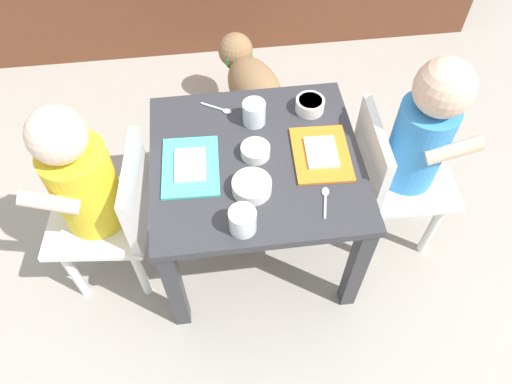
{
  "coord_description": "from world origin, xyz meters",
  "views": [
    {
      "loc": [
        -0.11,
        -0.85,
        1.45
      ],
      "look_at": [
        0.0,
        0.0,
        0.29
      ],
      "focal_mm": 33.95,
      "sensor_mm": 36.0,
      "label": 1
    }
  ],
  "objects_px": {
    "food_tray_right": "(321,154)",
    "veggie_bowl_far": "(310,105)",
    "dining_table": "(256,176)",
    "spoon_by_left_tray": "(219,109)",
    "dog": "(251,82)",
    "water_cup_left": "(254,114)",
    "food_tray_left": "(191,166)",
    "spoon_by_right_tray": "(325,199)",
    "seated_child_right": "(416,140)",
    "water_cup_right": "(243,221)",
    "cereal_bowl_left_side": "(252,186)",
    "cereal_bowl_right_side": "(256,151)",
    "seated_child_left": "(88,185)"
  },
  "relations": [
    {
      "from": "water_cup_left",
      "to": "cereal_bowl_right_side",
      "type": "height_order",
      "value": "water_cup_left"
    },
    {
      "from": "veggie_bowl_far",
      "to": "spoon_by_left_tray",
      "type": "xyz_separation_m",
      "value": [
        -0.26,
        0.03,
        -0.02
      ]
    },
    {
      "from": "seated_child_right",
      "to": "veggie_bowl_far",
      "type": "bearing_deg",
      "value": 148.74
    },
    {
      "from": "food_tray_right",
      "to": "cereal_bowl_right_side",
      "type": "height_order",
      "value": "cereal_bowl_right_side"
    },
    {
      "from": "seated_child_right",
      "to": "spoon_by_right_tray",
      "type": "bearing_deg",
      "value": -150.9
    },
    {
      "from": "seated_child_right",
      "to": "cereal_bowl_right_side",
      "type": "height_order",
      "value": "seated_child_right"
    },
    {
      "from": "cereal_bowl_left_side",
      "to": "spoon_by_right_tray",
      "type": "height_order",
      "value": "cereal_bowl_left_side"
    },
    {
      "from": "food_tray_left",
      "to": "spoon_by_left_tray",
      "type": "bearing_deg",
      "value": 65.93
    },
    {
      "from": "cereal_bowl_right_side",
      "to": "seated_child_left",
      "type": "bearing_deg",
      "value": -174.47
    },
    {
      "from": "water_cup_left",
      "to": "veggie_bowl_far",
      "type": "bearing_deg",
      "value": 9.5
    },
    {
      "from": "cereal_bowl_right_side",
      "to": "spoon_by_right_tray",
      "type": "bearing_deg",
      "value": -48.12
    },
    {
      "from": "food_tray_right",
      "to": "veggie_bowl_far",
      "type": "height_order",
      "value": "veggie_bowl_far"
    },
    {
      "from": "food_tray_right",
      "to": "cereal_bowl_right_side",
      "type": "bearing_deg",
      "value": 172.37
    },
    {
      "from": "dining_table",
      "to": "spoon_by_right_tray",
      "type": "distance_m",
      "value": 0.24
    },
    {
      "from": "dining_table",
      "to": "cereal_bowl_left_side",
      "type": "distance_m",
      "value": 0.15
    },
    {
      "from": "food_tray_left",
      "to": "spoon_by_right_tray",
      "type": "xyz_separation_m",
      "value": [
        0.34,
        -0.15,
        -0.0
      ]
    },
    {
      "from": "water_cup_right",
      "to": "veggie_bowl_far",
      "type": "xyz_separation_m",
      "value": [
        0.24,
        0.38,
        -0.01
      ]
    },
    {
      "from": "dog",
      "to": "cereal_bowl_left_side",
      "type": "height_order",
      "value": "cereal_bowl_left_side"
    },
    {
      "from": "dining_table",
      "to": "spoon_by_right_tray",
      "type": "relative_size",
      "value": 5.79
    },
    {
      "from": "cereal_bowl_left_side",
      "to": "food_tray_left",
      "type": "bearing_deg",
      "value": 147.95
    },
    {
      "from": "food_tray_left",
      "to": "cereal_bowl_left_side",
      "type": "relative_size",
      "value": 2.07
    },
    {
      "from": "dining_table",
      "to": "veggie_bowl_far",
      "type": "distance_m",
      "value": 0.26
    },
    {
      "from": "veggie_bowl_far",
      "to": "seated_child_right",
      "type": "bearing_deg",
      "value": -31.26
    },
    {
      "from": "water_cup_right",
      "to": "cereal_bowl_left_side",
      "type": "distance_m",
      "value": 0.12
    },
    {
      "from": "seated_child_right",
      "to": "dog",
      "type": "xyz_separation_m",
      "value": [
        -0.4,
        0.57,
        -0.25
      ]
    },
    {
      "from": "seated_child_left",
      "to": "dog",
      "type": "bearing_deg",
      "value": 50.36
    },
    {
      "from": "seated_child_right",
      "to": "spoon_by_right_tray",
      "type": "xyz_separation_m",
      "value": [
        -0.29,
        -0.16,
        -0.01
      ]
    },
    {
      "from": "dining_table",
      "to": "seated_child_left",
      "type": "distance_m",
      "value": 0.46
    },
    {
      "from": "seated_child_left",
      "to": "seated_child_right",
      "type": "relative_size",
      "value": 0.97
    },
    {
      "from": "spoon_by_left_tray",
      "to": "spoon_by_right_tray",
      "type": "height_order",
      "value": "same"
    },
    {
      "from": "seated_child_left",
      "to": "water_cup_right",
      "type": "relative_size",
      "value": 10.31
    },
    {
      "from": "seated_child_left",
      "to": "food_tray_right",
      "type": "relative_size",
      "value": 3.38
    },
    {
      "from": "water_cup_right",
      "to": "dining_table",
      "type": "bearing_deg",
      "value": 74.64
    },
    {
      "from": "seated_child_right",
      "to": "spoon_by_right_tray",
      "type": "height_order",
      "value": "seated_child_right"
    },
    {
      "from": "seated_child_left",
      "to": "seated_child_right",
      "type": "bearing_deg",
      "value": 2.1
    },
    {
      "from": "water_cup_right",
      "to": "cereal_bowl_right_side",
      "type": "bearing_deg",
      "value": 74.99
    },
    {
      "from": "spoon_by_left_tray",
      "to": "seated_child_right",
      "type": "bearing_deg",
      "value": -20.39
    },
    {
      "from": "dining_table",
      "to": "water_cup_left",
      "type": "relative_size",
      "value": 8.16
    },
    {
      "from": "water_cup_right",
      "to": "cereal_bowl_right_side",
      "type": "xyz_separation_m",
      "value": [
        0.06,
        0.23,
        -0.01
      ]
    },
    {
      "from": "water_cup_right",
      "to": "spoon_by_left_tray",
      "type": "relative_size",
      "value": 0.74
    },
    {
      "from": "seated_child_left",
      "to": "water_cup_left",
      "type": "distance_m",
      "value": 0.49
    },
    {
      "from": "dog",
      "to": "water_cup_left",
      "type": "distance_m",
      "value": 0.52
    },
    {
      "from": "food_tray_left",
      "to": "water_cup_left",
      "type": "distance_m",
      "value": 0.24
    },
    {
      "from": "food_tray_right",
      "to": "cereal_bowl_left_side",
      "type": "distance_m",
      "value": 0.22
    },
    {
      "from": "seated_child_left",
      "to": "cereal_bowl_right_side",
      "type": "distance_m",
      "value": 0.45
    },
    {
      "from": "dining_table",
      "to": "spoon_by_left_tray",
      "type": "distance_m",
      "value": 0.23
    },
    {
      "from": "dog",
      "to": "spoon_by_right_tray",
      "type": "relative_size",
      "value": 4.31
    },
    {
      "from": "water_cup_left",
      "to": "spoon_by_left_tray",
      "type": "xyz_separation_m",
      "value": [
        -0.1,
        0.06,
        -0.03
      ]
    },
    {
      "from": "dining_table",
      "to": "veggie_bowl_far",
      "type": "height_order",
      "value": "veggie_bowl_far"
    },
    {
      "from": "dog",
      "to": "veggie_bowl_far",
      "type": "bearing_deg",
      "value": -72.92
    }
  ]
}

